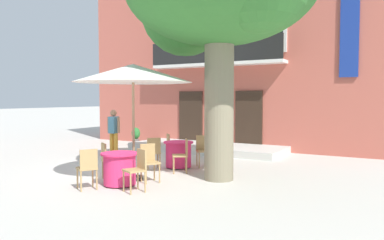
{
  "coord_description": "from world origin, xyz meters",
  "views": [
    {
      "loc": [
        7.02,
        -8.78,
        2.01
      ],
      "look_at": [
        0.83,
        1.92,
        1.3
      ],
      "focal_mm": 35.36,
      "sensor_mm": 36.0,
      "label": 1
    }
  ],
  "objects": [
    {
      "name": "cafe_chair_near_tree_3",
      "position": [
        0.78,
        -0.16,
        0.53
      ],
      "size": [
        0.57,
        0.57,
        0.91
      ],
      "color": "tan",
      "rests_on": "ground"
    },
    {
      "name": "entrance_step_platform",
      "position": [
        0.31,
        3.92,
        0.12
      ],
      "size": [
        5.89,
        2.16,
        0.25
      ],
      "primitive_type": "cube",
      "color": "silver",
      "rests_on": "ground"
    },
    {
      "name": "cafe_chair_middle_1",
      "position": [
        1.97,
        -2.39,
        0.53
      ],
      "size": [
        0.53,
        0.53,
        0.91
      ],
      "color": "tan",
      "rests_on": "ground"
    },
    {
      "name": "ground_planter_left",
      "position": [
        -2.98,
        3.79,
        0.43
      ],
      "size": [
        0.36,
        0.36,
        0.78
      ],
      "color": "slate",
      "rests_on": "ground"
    },
    {
      "name": "cafe_chair_near_tree_0",
      "position": [
        1.73,
        -0.14,
        0.53
      ],
      "size": [
        0.56,
        0.56,
        0.91
      ],
      "color": "tan",
      "rests_on": "ground"
    },
    {
      "name": "cafe_table_near_tree",
      "position": [
        1.24,
        0.43,
        0.39
      ],
      "size": [
        0.86,
        0.86,
        0.76
      ],
      "color": "#E52D66",
      "rests_on": "ground"
    },
    {
      "name": "cafe_chair_near_tree_2",
      "position": [
        0.68,
        0.93,
        0.53
      ],
      "size": [
        0.57,
        0.57,
        0.91
      ],
      "color": "tan",
      "rests_on": "ground"
    },
    {
      "name": "cafe_umbrella",
      "position": [
        1.14,
        -1.48,
        2.61
      ],
      "size": [
        2.9,
        2.9,
        2.85
      ],
      "color": "#997A56",
      "rests_on": "ground"
    },
    {
      "name": "cafe_table_middle",
      "position": [
        1.25,
        -2.14,
        0.39
      ],
      "size": [
        0.86,
        0.86,
        0.76
      ],
      "color": "#E52D66",
      "rests_on": "ground"
    },
    {
      "name": "cafe_chair_middle_2",
      "position": [
        1.6,
        -1.47,
        0.53
      ],
      "size": [
        0.55,
        0.55,
        0.91
      ],
      "color": "tan",
      "rests_on": "ground"
    },
    {
      "name": "building_facade",
      "position": [
        0.32,
        6.99,
        3.75
      ],
      "size": [
        13.0,
        5.09,
        7.5
      ],
      "color": "#BC5B4C",
      "rests_on": "ground"
    },
    {
      "name": "cafe_chair_near_tree_1",
      "position": [
        1.76,
        0.98,
        0.53
      ],
      "size": [
        0.56,
        0.56,
        0.91
      ],
      "color": "tan",
      "rests_on": "ground"
    },
    {
      "name": "cafe_chair_middle_0",
      "position": [
        0.94,
        -2.83,
        0.53
      ],
      "size": [
        0.55,
        0.55,
        0.91
      ],
      "color": "tan",
      "rests_on": "ground"
    },
    {
      "name": "pedestrian_near_entrance",
      "position": [
        -1.64,
        0.91,
        0.92
      ],
      "size": [
        0.53,
        0.37,
        1.63
      ],
      "color": "gold",
      "rests_on": "ground"
    },
    {
      "name": "cafe_chair_middle_3",
      "position": [
        0.59,
        -1.8,
        0.53
      ],
      "size": [
        0.55,
        0.55,
        0.91
      ],
      "color": "tan",
      "rests_on": "ground"
    },
    {
      "name": "ground_plane",
      "position": [
        0.0,
        0.0,
        0.0
      ],
      "size": [
        120.0,
        120.0,
        0.0
      ],
      "primitive_type": "plane",
      "color": "beige"
    }
  ]
}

